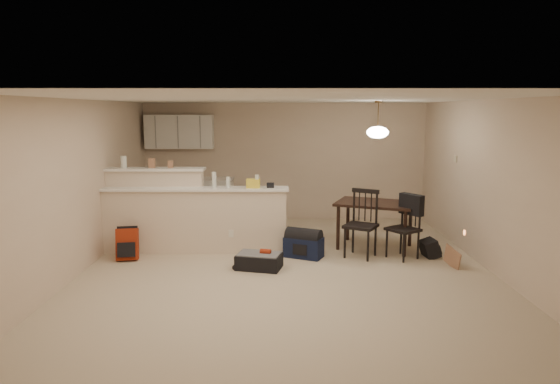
{
  "coord_description": "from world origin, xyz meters",
  "views": [
    {
      "loc": [
        -0.11,
        -7.17,
        2.34
      ],
      "look_at": [
        -0.1,
        0.7,
        1.05
      ],
      "focal_mm": 32.0,
      "sensor_mm": 36.0,
      "label": 1
    }
  ],
  "objects_px": {
    "dining_table": "(375,208)",
    "pendant_lamp": "(378,132)",
    "dining_chair_far": "(403,228)",
    "suitcase": "(259,261)",
    "dining_chair_near": "(361,224)",
    "black_daypack": "(430,249)",
    "red_backpack": "(127,244)",
    "navy_duffel": "(304,247)"
  },
  "relations": [
    {
      "from": "pendant_lamp",
      "to": "dining_chair_near",
      "type": "distance_m",
      "value": 1.58
    },
    {
      "from": "pendant_lamp",
      "to": "black_daypack",
      "type": "height_order",
      "value": "pendant_lamp"
    },
    {
      "from": "pendant_lamp",
      "to": "black_daypack",
      "type": "distance_m",
      "value": 2.09
    },
    {
      "from": "dining_chair_far",
      "to": "navy_duffel",
      "type": "height_order",
      "value": "dining_chair_far"
    },
    {
      "from": "dining_table",
      "to": "red_backpack",
      "type": "distance_m",
      "value": 4.12
    },
    {
      "from": "dining_chair_far",
      "to": "black_daypack",
      "type": "xyz_separation_m",
      "value": [
        0.46,
        0.06,
        -0.36
      ]
    },
    {
      "from": "pendant_lamp",
      "to": "navy_duffel",
      "type": "bearing_deg",
      "value": -156.13
    },
    {
      "from": "dining_chair_far",
      "to": "suitcase",
      "type": "xyz_separation_m",
      "value": [
        -2.27,
        -0.53,
        -0.39
      ]
    },
    {
      "from": "suitcase",
      "to": "black_daypack",
      "type": "xyz_separation_m",
      "value": [
        2.73,
        0.59,
        0.03
      ]
    },
    {
      "from": "pendant_lamp",
      "to": "dining_chair_far",
      "type": "relative_size",
      "value": 0.62
    },
    {
      "from": "dining_table",
      "to": "navy_duffel",
      "type": "height_order",
      "value": "dining_table"
    },
    {
      "from": "navy_duffel",
      "to": "black_daypack",
      "type": "bearing_deg",
      "value": 24.3
    },
    {
      "from": "suitcase",
      "to": "navy_duffel",
      "type": "distance_m",
      "value": 0.91
    },
    {
      "from": "pendant_lamp",
      "to": "dining_chair_far",
      "type": "height_order",
      "value": "pendant_lamp"
    },
    {
      "from": "pendant_lamp",
      "to": "suitcase",
      "type": "height_order",
      "value": "pendant_lamp"
    },
    {
      "from": "black_daypack",
      "to": "pendant_lamp",
      "type": "bearing_deg",
      "value": 48.43
    },
    {
      "from": "dining_chair_near",
      "to": "navy_duffel",
      "type": "xyz_separation_m",
      "value": [
        -0.91,
        -0.01,
        -0.38
      ]
    },
    {
      "from": "pendant_lamp",
      "to": "dining_chair_far",
      "type": "distance_m",
      "value": 1.64
    },
    {
      "from": "dining_table",
      "to": "dining_chair_far",
      "type": "xyz_separation_m",
      "value": [
        0.33,
        -0.61,
        -0.2
      ]
    },
    {
      "from": "red_backpack",
      "to": "navy_duffel",
      "type": "distance_m",
      "value": 2.8
    },
    {
      "from": "dining_chair_near",
      "to": "black_daypack",
      "type": "bearing_deg",
      "value": 28.7
    },
    {
      "from": "suitcase",
      "to": "dining_table",
      "type": "bearing_deg",
      "value": 44.05
    },
    {
      "from": "dining_chair_far",
      "to": "pendant_lamp",
      "type": "bearing_deg",
      "value": 173.26
    },
    {
      "from": "red_backpack",
      "to": "suitcase",
      "type": "bearing_deg",
      "value": -21.17
    },
    {
      "from": "navy_duffel",
      "to": "black_daypack",
      "type": "relative_size",
      "value": 1.89
    },
    {
      "from": "dining_table",
      "to": "pendant_lamp",
      "type": "bearing_deg",
      "value": 0.0
    },
    {
      "from": "pendant_lamp",
      "to": "suitcase",
      "type": "relative_size",
      "value": 0.95
    },
    {
      "from": "dining_chair_near",
      "to": "suitcase",
      "type": "height_order",
      "value": "dining_chair_near"
    },
    {
      "from": "pendant_lamp",
      "to": "black_daypack",
      "type": "bearing_deg",
      "value": -34.79
    },
    {
      "from": "dining_chair_near",
      "to": "dining_chair_far",
      "type": "relative_size",
      "value": 1.08
    },
    {
      "from": "dining_chair_near",
      "to": "black_daypack",
      "type": "height_order",
      "value": "dining_chair_near"
    },
    {
      "from": "red_backpack",
      "to": "black_daypack",
      "type": "relative_size",
      "value": 1.58
    },
    {
      "from": "dining_chair_far",
      "to": "navy_duffel",
      "type": "xyz_separation_m",
      "value": [
        -1.57,
        0.06,
        -0.34
      ]
    },
    {
      "from": "pendant_lamp",
      "to": "dining_chair_near",
      "type": "height_order",
      "value": "pendant_lamp"
    },
    {
      "from": "suitcase",
      "to": "red_backpack",
      "type": "height_order",
      "value": "red_backpack"
    },
    {
      "from": "dining_chair_near",
      "to": "black_daypack",
      "type": "relative_size",
      "value": 3.45
    },
    {
      "from": "dining_chair_near",
      "to": "navy_duffel",
      "type": "height_order",
      "value": "dining_chair_near"
    },
    {
      "from": "dining_table",
      "to": "black_daypack",
      "type": "xyz_separation_m",
      "value": [
        0.79,
        -0.55,
        -0.56
      ]
    },
    {
      "from": "red_backpack",
      "to": "dining_chair_far",
      "type": "bearing_deg",
      "value": -7.97
    },
    {
      "from": "navy_duffel",
      "to": "pendant_lamp",
      "type": "bearing_deg",
      "value": 48.17
    },
    {
      "from": "dining_chair_near",
      "to": "pendant_lamp",
      "type": "bearing_deg",
      "value": 87.69
    },
    {
      "from": "pendant_lamp",
      "to": "dining_chair_near",
      "type": "relative_size",
      "value": 0.57
    }
  ]
}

